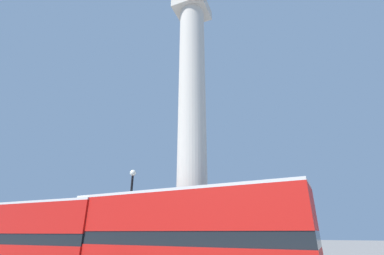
{
  "coord_description": "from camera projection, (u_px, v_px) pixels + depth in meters",
  "views": [
    {
      "loc": [
        6.27,
        -15.01,
        2.71
      ],
      "look_at": [
        0.0,
        0.0,
        9.36
      ],
      "focal_mm": 24.0,
      "sensor_mm": 36.0,
      "label": 1
    }
  ],
  "objects": [
    {
      "name": "equestrian_statue",
      "position": [
        92.0,
        245.0,
        23.57
      ],
      "size": [
        4.57,
        4.16,
        5.97
      ],
      "rotation": [
        0.0,
        0.0,
        0.51
      ],
      "color": "beige",
      "rests_on": "ground_plane"
    },
    {
      "name": "monument_column",
      "position": [
        192.0,
        155.0,
        16.84
      ],
      "size": [
        5.98,
        5.98,
        21.57
      ],
      "color": "beige",
      "rests_on": "ground_plane"
    },
    {
      "name": "bus_b",
      "position": [
        28.0,
        238.0,
        14.95
      ],
      "size": [
        10.74,
        2.92,
        4.33
      ],
      "rotation": [
        0.0,
        0.0,
        -0.01
      ],
      "color": "red",
      "rests_on": "ground_plane"
    },
    {
      "name": "bus_a",
      "position": [
        181.0,
        239.0,
        11.07
      ],
      "size": [
        11.06,
        3.48,
        4.44
      ],
      "rotation": [
        0.0,
        0.0,
        -0.08
      ],
      "color": "red",
      "rests_on": "ground_plane"
    },
    {
      "name": "street_lamp",
      "position": [
        129.0,
        221.0,
        15.18
      ],
      "size": [
        0.38,
        0.38,
        6.39
      ],
      "color": "black",
      "rests_on": "ground_plane"
    }
  ]
}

